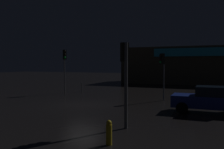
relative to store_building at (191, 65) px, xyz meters
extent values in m
plane|color=black|center=(-5.30, -24.01, -2.73)|extent=(120.00, 120.00, 0.00)
cube|color=brown|center=(0.00, 0.01, -0.01)|extent=(19.84, 7.94, 5.45)
cube|color=#33CCF2|center=(0.00, -4.11, 1.85)|extent=(9.49, 0.24, 1.14)
cylinder|color=#595B60|center=(-10.43, -18.58, -0.55)|extent=(0.11, 0.11, 4.36)
cube|color=black|center=(-10.33, -18.69, 1.15)|extent=(0.41, 0.41, 0.96)
sphere|color=black|center=(-10.22, -18.81, 1.44)|extent=(0.20, 0.20, 0.20)
sphere|color=black|center=(-10.22, -18.81, 1.15)|extent=(0.20, 0.20, 0.20)
sphere|color=#19D13F|center=(-10.22, -18.81, 0.86)|extent=(0.20, 0.20, 0.20)
cylinder|color=#595B60|center=(-0.29, -19.59, -0.83)|extent=(0.11, 0.11, 3.80)
cube|color=black|center=(-0.41, -19.69, 0.64)|extent=(0.41, 0.41, 0.85)
sphere|color=black|center=(-0.53, -19.79, 0.90)|extent=(0.20, 0.20, 0.20)
sphere|color=black|center=(-0.53, -19.79, 0.64)|extent=(0.20, 0.20, 0.20)
sphere|color=#19D13F|center=(-0.53, -19.79, 0.38)|extent=(0.20, 0.20, 0.20)
cylinder|color=#595B60|center=(-0.18, -28.93, -0.76)|extent=(0.16, 0.16, 3.94)
cube|color=black|center=(-0.29, -28.82, 0.77)|extent=(0.41, 0.41, 0.87)
sphere|color=red|center=(-0.40, -28.71, 1.03)|extent=(0.20, 0.20, 0.20)
sphere|color=black|center=(-0.40, -28.71, 0.77)|extent=(0.20, 0.20, 0.20)
sphere|color=black|center=(-0.40, -28.71, 0.51)|extent=(0.20, 0.20, 0.20)
cube|color=navy|center=(3.07, -23.67, -2.03)|extent=(3.99, 1.75, 0.71)
cube|color=black|center=(3.35, -23.67, -1.39)|extent=(1.75, 1.56, 0.56)
cylinder|color=black|center=(1.77, -24.54, -2.39)|extent=(0.69, 0.23, 0.69)
cylinder|color=black|center=(1.75, -22.83, -2.39)|extent=(0.69, 0.23, 0.69)
cylinder|color=gold|center=(0.04, -31.37, -2.36)|extent=(0.22, 0.22, 0.75)
sphere|color=gold|center=(0.04, -31.37, -1.92)|extent=(0.20, 0.20, 0.20)
cylinder|color=gold|center=(2.66, -17.22, -2.23)|extent=(0.10, 0.10, 1.01)
cylinder|color=#595B60|center=(-9.57, -16.70, -2.23)|extent=(0.09, 0.09, 1.01)
camera|label=1|loc=(3.63, -39.55, 0.23)|focal=39.72mm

